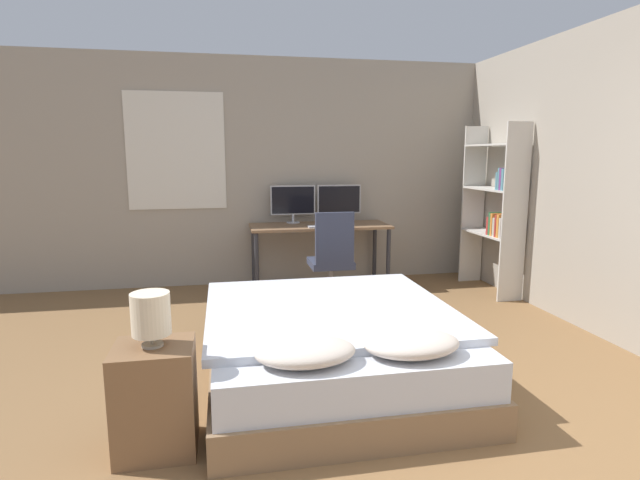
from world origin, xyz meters
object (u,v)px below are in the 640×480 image
(monitor_right, at_px, (339,201))
(keyboard, at_px, (323,227))
(bedside_lamp, at_px, (151,314))
(bed, at_px, (332,345))
(bookshelf, at_px, (497,204))
(nightstand, at_px, (156,398))
(monitor_left, at_px, (293,201))
(computer_mouse, at_px, (346,225))
(desk, at_px, (320,232))
(office_chair, at_px, (332,268))

(monitor_right, relative_size, keyboard, 1.55)
(bedside_lamp, xyz_separation_m, keyboard, (1.49, 2.91, 0.01))
(bed, relative_size, bookshelf, 1.02)
(nightstand, bearing_deg, bed, 30.07)
(bedside_lamp, xyz_separation_m, monitor_left, (1.21, 3.34, 0.26))
(bedside_lamp, relative_size, computer_mouse, 4.07)
(bedside_lamp, xyz_separation_m, computer_mouse, (1.76, 2.91, 0.01))
(bed, bearing_deg, bookshelf, 38.96)
(desk, height_order, office_chair, office_chair)
(bedside_lamp, xyz_separation_m, monitor_right, (1.78, 3.34, 0.26))
(bedside_lamp, distance_m, desk, 3.46)
(bedside_lamp, bearing_deg, bookshelf, 36.30)
(bed, relative_size, nightstand, 3.32)
(nightstand, height_order, bedside_lamp, bedside_lamp)
(office_chair, height_order, bookshelf, bookshelf)
(monitor_left, distance_m, monitor_right, 0.57)
(computer_mouse, height_order, bookshelf, bookshelf)
(nightstand, bearing_deg, desk, 64.47)
(keyboard, bearing_deg, bookshelf, -12.26)
(keyboard, bearing_deg, monitor_left, 123.35)
(bed, xyz_separation_m, bedside_lamp, (-1.10, -0.63, 0.50))
(desk, relative_size, keyboard, 4.68)
(bedside_lamp, relative_size, monitor_left, 0.53)
(desk, bearing_deg, nightstand, -115.53)
(bedside_lamp, bearing_deg, desk, 64.47)
(computer_mouse, bearing_deg, bedside_lamp, -121.11)
(monitor_left, bearing_deg, bed, -92.36)
(nightstand, bearing_deg, monitor_left, 70.14)
(nightstand, distance_m, desk, 3.48)
(keyboard, relative_size, computer_mouse, 4.97)
(monitor_left, relative_size, bookshelf, 0.28)
(desk, height_order, monitor_left, monitor_left)
(nightstand, xyz_separation_m, computer_mouse, (1.76, 2.91, 0.48))
(desk, distance_m, office_chair, 0.76)
(nightstand, bearing_deg, keyboard, 62.85)
(bedside_lamp, distance_m, computer_mouse, 3.40)
(bed, height_order, bedside_lamp, bedside_lamp)
(bed, xyz_separation_m, computer_mouse, (0.66, 2.28, 0.51))
(desk, bearing_deg, bookshelf, -18.26)
(bed, bearing_deg, computer_mouse, 73.82)
(monitor_left, relative_size, keyboard, 1.55)
(desk, distance_m, keyboard, 0.23)
(nightstand, xyz_separation_m, bookshelf, (3.40, 2.50, 0.73))
(bed, distance_m, keyboard, 2.36)
(bedside_lamp, distance_m, office_chair, 2.85)
(computer_mouse, bearing_deg, desk, 140.89)
(computer_mouse, bearing_deg, keyboard, 180.00)
(bookshelf, bearing_deg, monitor_left, 158.87)
(nightstand, bearing_deg, bedside_lamp, 0.00)
(nightstand, relative_size, desk, 0.36)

